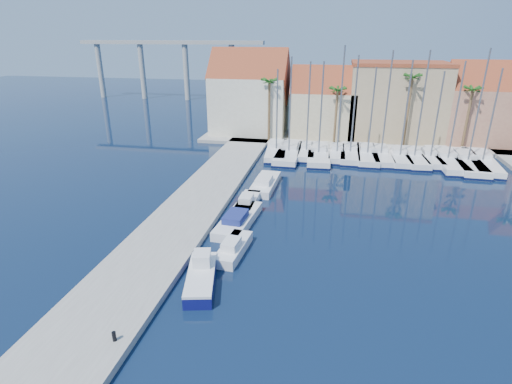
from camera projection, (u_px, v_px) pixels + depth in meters
ground at (251, 329)px, 22.93m from camera, size 260.00×260.00×0.00m
quay_west at (186, 215)px, 36.78m from camera, size 6.00×77.00×0.50m
shore_north at (372, 137)px, 64.84m from camera, size 54.00×16.00×0.50m
bollard at (114, 336)px, 21.30m from camera, size 0.22×0.22×0.55m
fishing_boat at (201, 276)px, 26.92m from camera, size 2.96×5.64×1.88m
motorboat_west_0 at (233, 248)px, 30.64m from camera, size 2.03×5.12×1.40m
motorboat_west_1 at (238, 220)px, 35.35m from camera, size 3.03×7.60×1.40m
motorboat_west_2 at (247, 202)px, 39.01m from camera, size 1.70×5.22×1.40m
motorboat_west_3 at (265, 183)px, 43.97m from camera, size 2.51×7.14×1.40m
sailboat_0 at (277, 150)px, 56.28m from camera, size 3.61×10.52×11.64m
sailboat_1 at (289, 152)px, 55.47m from camera, size 3.26×11.73×13.24m
sailboat_2 at (307, 151)px, 55.67m from camera, size 2.50×8.46×12.63m
sailboat_3 at (318, 154)px, 54.62m from camera, size 3.50×11.20×12.71m
sailboat_4 at (337, 153)px, 54.88m from camera, size 2.23×8.31×14.60m
sailboat_5 at (350, 153)px, 54.93m from camera, size 2.75×9.73×13.45m
sailboat_6 at (367, 154)px, 54.48m from camera, size 2.74×10.24×12.01m
sailboat_7 at (380, 155)px, 54.16m from camera, size 2.97×9.84×14.06m
sailboat_8 at (399, 156)px, 53.33m from camera, size 2.45×9.00×12.96m
sailboat_9 at (413, 157)px, 53.08m from camera, size 3.08×9.62×14.10m
sailboat_10 at (429, 158)px, 52.84m from camera, size 2.64×8.58×11.67m
sailboat_11 at (446, 159)px, 52.19m from camera, size 3.52×11.86×12.92m
sailboat_12 at (466, 162)px, 51.29m from camera, size 3.50×11.92×14.38m
sailboat_13 at (481, 162)px, 51.31m from camera, size 4.06×11.86×12.17m
building_0 at (250, 95)px, 65.22m from camera, size 12.30×9.00×13.50m
building_1 at (324, 105)px, 63.51m from camera, size 10.30×8.00×11.00m
building_2 at (396, 100)px, 62.09m from camera, size 14.20×10.20×11.50m
building_3 at (481, 106)px, 59.16m from camera, size 10.30×8.00×12.00m
palm_0 at (269, 83)px, 59.00m from camera, size 2.60×2.60×10.15m
palm_1 at (338, 92)px, 57.55m from camera, size 2.60×2.60×9.15m
palm_2 at (412, 80)px, 55.05m from camera, size 2.60×2.60×11.15m
palm_3 at (473, 91)px, 54.13m from camera, size 2.60×2.60×9.65m
viaduct at (166, 58)px, 101.02m from camera, size 48.00×2.20×14.45m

